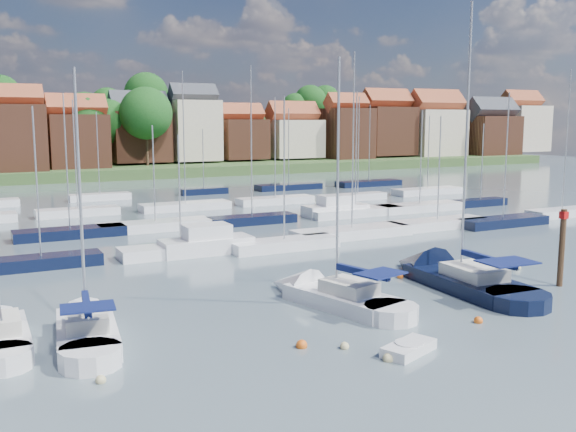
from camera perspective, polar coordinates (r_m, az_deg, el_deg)
ground at (r=69.72m, az=-8.75°, el=0.12°), size 260.00×260.00×0.00m
sailboat_left at (r=32.12m, az=-17.51°, el=-9.50°), size 3.81×10.06×13.42m
sailboat_centre at (r=36.11m, az=3.50°, el=-7.11°), size 5.37×11.01×14.51m
sailboat_navy at (r=41.60m, az=14.01°, el=-5.27°), size 4.26×13.47×18.32m
sailboat_far at (r=32.67m, az=-24.18°, el=-9.59°), size 2.47×8.79×11.74m
tender at (r=29.02m, az=10.68°, el=-11.49°), size 2.99×2.16×0.59m
timber_piling at (r=42.59m, az=23.09°, el=-3.81°), size 0.40×0.40×7.01m
buoy_a at (r=26.69m, az=-16.30°, el=-14.03°), size 0.42×0.42×0.42m
buoy_b at (r=28.10m, az=8.87°, el=-12.61°), size 0.47×0.47×0.47m
buoy_c at (r=29.30m, az=1.22°, el=-11.61°), size 0.52×0.52×0.52m
buoy_d at (r=34.02m, az=16.55°, el=-9.08°), size 0.46×0.46×0.46m
buoy_e at (r=42.11m, az=9.93°, el=-5.45°), size 0.41×0.41×0.41m
buoy_g at (r=29.27m, az=5.04°, el=-11.66°), size 0.41×0.41×0.41m
buoy_h at (r=46.66m, az=19.69°, el=-4.46°), size 0.52×0.52×0.52m
marina_field at (r=65.78m, az=-5.84°, el=0.05°), size 79.62×41.41×15.93m
far_shore_town at (r=160.06m, az=-18.64°, el=6.13°), size 212.46×90.00×22.27m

